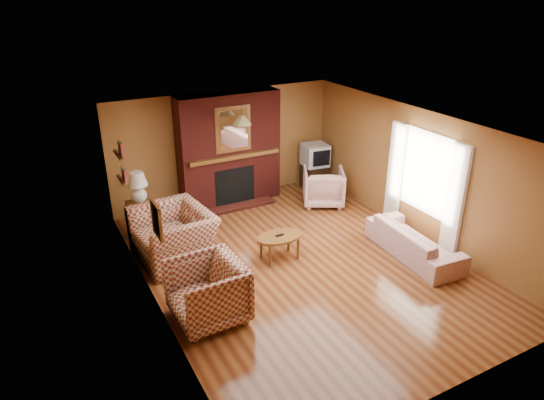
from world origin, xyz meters
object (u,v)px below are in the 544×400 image
table_lamp (138,186)px  coffee_table (280,239)px  floral_sofa (414,241)px  side_table (142,218)px  plaid_loveseat (173,235)px  tv_stand (314,176)px  plaid_armchair (207,292)px  floral_armchair (323,187)px  fireplace (229,150)px  crt_tv (315,155)px

table_lamp → coffee_table: bearing=-48.7°
floral_sofa → side_table: bearing=56.0°
plaid_loveseat → tv_stand: size_ratio=2.46×
plaid_loveseat → coffee_table: bearing=55.2°
floral_sofa → coffee_table: size_ratio=2.31×
plaid_armchair → side_table: size_ratio=1.59×
floral_armchair → tv_stand: floral_armchair is taller
plaid_armchair → tv_stand: (4.00, 3.44, -0.18)m
plaid_armchair → table_lamp: bearing=-178.8°
floral_armchair → table_lamp: bearing=20.9°
fireplace → table_lamp: fireplace is taller
fireplace → tv_stand: fireplace is taller
tv_stand → coffee_table: bearing=-134.1°
table_lamp → crt_tv: table_lamp is taller
tv_stand → side_table: bearing=-176.4°
plaid_armchair → floral_sofa: size_ratio=0.52×
floral_armchair → coffee_table: size_ratio=1.05×
floral_armchair → side_table: bearing=20.9°
tv_stand → floral_sofa: bearing=-93.7°
plaid_armchair → fireplace: bearing=150.1°
table_lamp → tv_stand: bearing=4.8°
plaid_loveseat → side_table: (-0.25, 1.23, -0.13)m
table_lamp → tv_stand: 4.22m
floral_sofa → tv_stand: bearing=1.7°
floral_sofa → table_lamp: bearing=56.0°
table_lamp → tv_stand: table_lamp is taller
plaid_armchair → coffee_table: (1.71, 0.98, -0.06)m
plaid_loveseat → table_lamp: bearing=-174.4°
side_table → table_lamp: size_ratio=1.02×
fireplace → table_lamp: size_ratio=3.89×
floral_armchair → coffee_table: floral_armchair is taller
floral_armchair → crt_tv: crt_tv is taller
floral_sofa → coffee_table: floral_sofa is taller
fireplace → floral_sofa: size_ratio=1.25×
floral_sofa → tv_stand: floral_sofa is taller
floral_sofa → table_lamp: (-4.00, 3.14, 0.69)m
floral_armchair → side_table: size_ratio=1.38×
floral_sofa → floral_armchair: 2.62m
table_lamp → plaid_loveseat: bearing=-78.5°
tv_stand → plaid_loveseat: bearing=-159.2°
side_table → tv_stand: size_ratio=1.13×
fireplace → floral_sofa: (1.90, -3.67, -0.90)m
fireplace → plaid_loveseat: (-1.85, -1.76, -0.74)m
plaid_armchair → floral_sofa: bearing=87.8°
table_lamp → floral_armchair: bearing=-7.9°
side_table → crt_tv: size_ratio=1.03×
coffee_table → crt_tv: 3.39m
floral_armchair → side_table: floral_armchair is taller
plaid_armchair → table_lamp: (-0.15, 3.09, 0.52)m
side_table → crt_tv: bearing=4.7°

